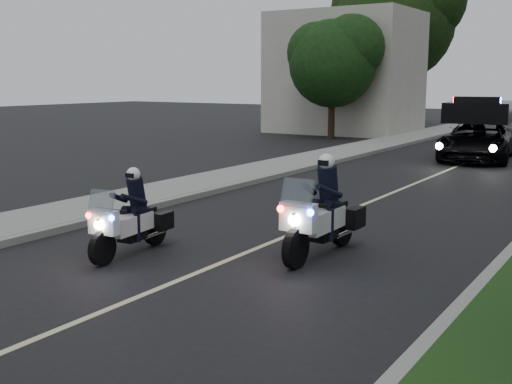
# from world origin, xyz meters

# --- Properties ---
(ground) EXTENTS (120.00, 120.00, 0.00)m
(ground) POSITION_xyz_m (0.00, 0.00, 0.00)
(ground) COLOR black
(ground) RESTS_ON ground
(curb_left) EXTENTS (0.20, 60.00, 0.15)m
(curb_left) POSITION_xyz_m (-4.10, 10.00, 0.07)
(curb_left) COLOR gray
(curb_left) RESTS_ON ground
(sidewalk_left) EXTENTS (2.00, 60.00, 0.16)m
(sidewalk_left) POSITION_xyz_m (-5.20, 10.00, 0.08)
(sidewalk_left) COLOR gray
(sidewalk_left) RESTS_ON ground
(building_far) EXTENTS (8.00, 6.00, 7.00)m
(building_far) POSITION_xyz_m (-10.00, 26.00, 3.50)
(building_far) COLOR #A8A396
(building_far) RESTS_ON ground
(lane_marking) EXTENTS (0.12, 50.00, 0.01)m
(lane_marking) POSITION_xyz_m (0.00, 10.00, 0.00)
(lane_marking) COLOR #BFB78C
(lane_marking) RESTS_ON ground
(police_moto_left) EXTENTS (0.86, 1.92, 1.58)m
(police_moto_left) POSITION_xyz_m (-1.70, -0.64, 0.00)
(police_moto_left) COLOR white
(police_moto_left) RESTS_ON ground
(police_moto_right) EXTENTS (0.76, 2.16, 1.83)m
(police_moto_right) POSITION_xyz_m (1.22, 1.13, 0.00)
(police_moto_right) COLOR silver
(police_moto_right) RESTS_ON ground
(police_suv) EXTENTS (3.20, 5.75, 2.66)m
(police_suv) POSITION_xyz_m (0.11, 16.69, 0.00)
(police_suv) COLOR black
(police_suv) RESTS_ON ground
(bicycle) EXTENTS (0.68, 1.74, 0.89)m
(bicycle) POSITION_xyz_m (-2.23, 25.69, 0.00)
(bicycle) COLOR black
(bicycle) RESTS_ON ground
(cyclist) EXTENTS (0.62, 0.44, 1.63)m
(cyclist) POSITION_xyz_m (-2.23, 25.69, 0.00)
(cyclist) COLOR black
(cyclist) RESTS_ON ground
(tree_left_near) EXTENTS (5.50, 5.50, 7.65)m
(tree_left_near) POSITION_xyz_m (-8.68, 21.62, 0.00)
(tree_left_near) COLOR #163712
(tree_left_near) RESTS_ON ground
(tree_left_far) EXTENTS (9.18, 9.18, 13.30)m
(tree_left_far) POSITION_xyz_m (-9.39, 31.98, 0.00)
(tree_left_far) COLOR black
(tree_left_far) RESTS_ON ground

